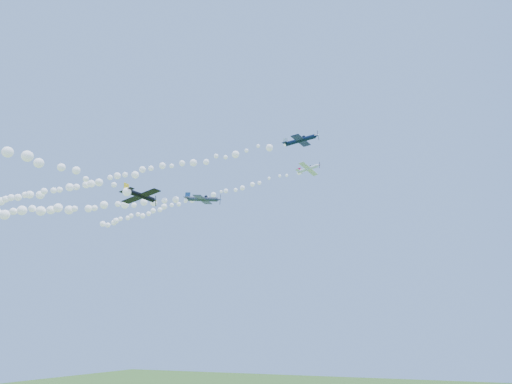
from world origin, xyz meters
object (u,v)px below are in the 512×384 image
at_px(plane_white, 308,169).
at_px(plane_grey, 203,199).
at_px(plane_black, 141,196).
at_px(plane_navy, 301,140).

xyz_separation_m(plane_white, plane_grey, (-18.15, -16.04, -9.76)).
distance_m(plane_white, plane_black, 42.02).
bearing_deg(plane_grey, plane_black, -105.42).
height_order(plane_navy, plane_black, plane_navy).
height_order(plane_white, plane_grey, plane_white).
height_order(plane_navy, plane_grey, plane_navy).
distance_m(plane_white, plane_grey, 26.11).
bearing_deg(plane_navy, plane_grey, 172.78).
bearing_deg(plane_white, plane_grey, -123.33).
height_order(plane_white, plane_black, plane_white).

